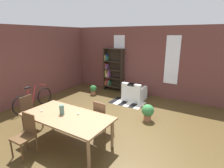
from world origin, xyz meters
The scene contains 18 objects.
ground_plane centered at (0.00, 0.00, 0.00)m, with size 9.48×9.48×0.00m, color #4C3A1D.
back_wall_brick centered at (0.00, 3.71, 1.47)m, with size 7.86×0.12×2.93m, color brown.
left_wall_brick centered at (-3.49, 0.00, 1.47)m, with size 0.12×8.29×2.93m, color brown.
window_pane_0 centered at (-1.20, 3.64, 1.61)m, with size 0.55×0.02×1.91m, color white.
window_pane_1 centered at (1.20, 3.64, 1.61)m, with size 0.55×0.02×1.91m, color white.
dining_table centered at (-0.09, -0.87, 0.68)m, with size 2.17×1.08×0.75m.
vase_on_table centered at (-0.25, -0.87, 0.86)m, with size 0.11×0.11×0.23m, color #4C7266.
tealight_candle_0 centered at (-0.78, -1.03, 0.77)m, with size 0.04×0.04×0.04m, color silver.
tealight_candle_1 centered at (0.09, -0.68, 0.77)m, with size 0.04×0.04×0.04m, color silver.
dining_chair_far_right centered at (0.39, -0.10, 0.51)m, with size 0.43×0.43×0.95m.
dining_chair_near_left centered at (-0.58, -1.63, 0.51)m, with size 0.41×0.41×0.95m.
dining_chair_head_left centered at (-1.55, -0.87, 0.51)m, with size 0.41×0.41×0.95m.
bookshelf_tall centered at (-1.44, 3.46, 0.97)m, with size 0.97×0.31×1.99m.
armchair_white centered at (0.01, 2.75, 0.28)m, with size 0.81×0.81×0.75m.
bicycle_second centered at (-2.73, 0.07, 0.33)m, with size 0.44×1.67×0.89m.
potted_plant_by_shelf centered at (-1.81, 2.41, 0.23)m, with size 0.30×0.30×0.43m.
potted_plant_corner centered at (1.13, 1.31, 0.30)m, with size 0.38×0.38×0.52m.
striped_rug centered at (-0.08, 2.32, 0.00)m, with size 1.30×0.82×0.01m.
Camera 1 is at (2.81, -3.58, 2.60)m, focal length 28.44 mm.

